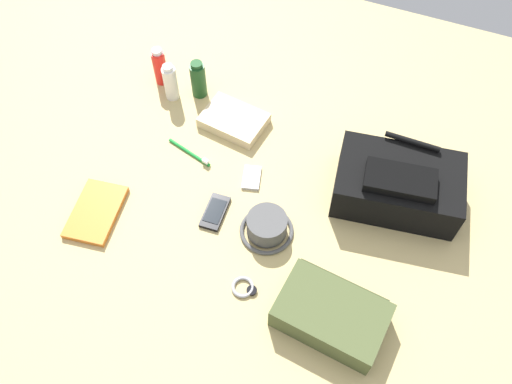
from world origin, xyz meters
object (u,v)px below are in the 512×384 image
at_px(paperback_novel, 96,212).
at_px(media_player, 252,178).
at_px(bucket_hat, 267,227).
at_px(wristwatch, 244,288).
at_px(sunscreen_spray, 160,67).
at_px(toothbrush, 192,154).
at_px(folded_towel, 234,120).
at_px(cell_phone, 215,212).
at_px(toiletry_pouch, 331,314).
at_px(shampoo_bottle, 198,79).
at_px(toothpaste_tube, 170,82).
at_px(backpack, 398,185).

height_order(paperback_novel, media_player, paperback_novel).
bearing_deg(bucket_hat, wristwatch, -87.70).
bearing_deg(bucket_hat, sunscreen_spray, 142.93).
distance_m(toothbrush, folded_towel, 0.18).
height_order(bucket_hat, cell_phone, bucket_hat).
bearing_deg(toiletry_pouch, media_player, 136.96).
relative_size(cell_phone, wristwatch, 1.70).
distance_m(shampoo_bottle, wristwatch, 0.73).
bearing_deg(media_player, wristwatch, -70.84).
distance_m(sunscreen_spray, cell_phone, 0.57).
xyz_separation_m(bucket_hat, wristwatch, (0.01, -0.18, -0.02)).
bearing_deg(folded_towel, toiletry_pouch, -46.12).
xyz_separation_m(toothpaste_tube, folded_towel, (0.24, -0.03, -0.05)).
height_order(paperback_novel, cell_phone, paperback_novel).
bearing_deg(toothpaste_tube, media_player, -29.50).
bearing_deg(shampoo_bottle, folded_towel, -26.53).
height_order(paperback_novel, wristwatch, paperback_novel).
bearing_deg(paperback_novel, cell_phone, 22.39).
relative_size(bucket_hat, paperback_novel, 0.72).
bearing_deg(toothpaste_tube, cell_phone, -48.47).
xyz_separation_m(bucket_hat, folded_towel, (-0.25, 0.33, -0.01)).
xyz_separation_m(sunscreen_spray, media_player, (0.44, -0.26, -0.06)).
bearing_deg(paperback_novel, sunscreen_spray, 97.14).
xyz_separation_m(shampoo_bottle, folded_towel, (0.16, -0.08, -0.05)).
height_order(backpack, media_player, backpack).
relative_size(bucket_hat, toothpaste_tube, 1.12).
relative_size(bucket_hat, wristwatch, 2.18).
distance_m(backpack, paperback_novel, 0.88).
xyz_separation_m(paperback_novel, cell_phone, (0.32, 0.13, -0.00)).
height_order(sunscreen_spray, cell_phone, sunscreen_spray).
height_order(backpack, toiletry_pouch, backpack).
relative_size(toiletry_pouch, shampoo_bottle, 2.08).
distance_m(shampoo_bottle, media_player, 0.40).
distance_m(toiletry_pouch, paperback_novel, 0.73).
bearing_deg(backpack, bucket_hat, -140.70).
distance_m(bucket_hat, folded_towel, 0.41).
bearing_deg(toothbrush, bucket_hat, -27.60).
distance_m(toothpaste_tube, paperback_novel, 0.50).
height_order(media_player, toothbrush, toothbrush).
xyz_separation_m(backpack, folded_towel, (-0.55, 0.08, -0.05)).
bearing_deg(toothbrush, folded_towel, 66.49).
height_order(toiletry_pouch, paperback_novel, toiletry_pouch).
distance_m(backpack, toothbrush, 0.63).
height_order(toiletry_pouch, wristwatch, toiletry_pouch).
bearing_deg(toothbrush, wristwatch, -47.11).
relative_size(media_player, wristwatch, 1.33).
height_order(bucket_hat, toothpaste_tube, toothpaste_tube).
bearing_deg(cell_phone, bucket_hat, -0.31).
relative_size(backpack, folded_towel, 1.91).
relative_size(wristwatch, toothbrush, 0.44).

